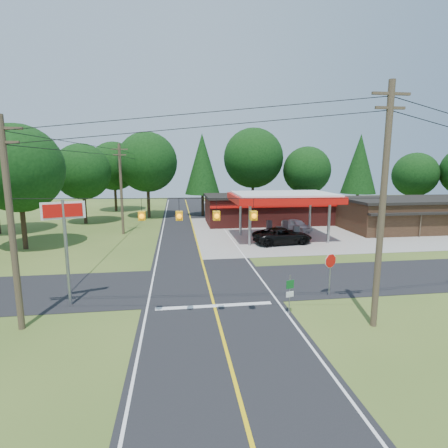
{
  "coord_description": "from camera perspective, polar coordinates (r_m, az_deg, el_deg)",
  "views": [
    {
      "loc": [
        -1.96,
        -21.92,
        7.88
      ],
      "look_at": [
        2.0,
        7.0,
        2.8
      ],
      "focal_mm": 28.0,
      "sensor_mm": 36.0,
      "label": 1
    }
  ],
  "objects": [
    {
      "name": "cross_road",
      "position": [
        23.37,
        -2.57,
        -9.8
      ],
      "size": [
        70.0,
        7.0,
        0.02
      ],
      "primitive_type": "cube",
      "color": "black",
      "rests_on": "ground"
    },
    {
      "name": "octagonal_stop_sign",
      "position": [
        21.74,
        16.99,
        -6.28
      ],
      "size": [
        0.85,
        0.4,
        2.66
      ],
      "color": "gray",
      "rests_on": "ground"
    },
    {
      "name": "route_sign_post",
      "position": [
        18.87,
        10.69,
        -10.73
      ],
      "size": [
        0.44,
        0.14,
        2.17
      ],
      "color": "gray",
      "rests_on": "ground"
    },
    {
      "name": "overhead_beacons",
      "position": [
        16.04,
        -4.33,
        3.88
      ],
      "size": [
        17.04,
        2.04,
        1.03
      ],
      "color": "black",
      "rests_on": "ground"
    },
    {
      "name": "sedan_car",
      "position": [
        41.97,
        11.75,
        -0.2
      ],
      "size": [
        5.38,
        5.38,
        1.39
      ],
      "primitive_type": "imported",
      "rotation": [
        0.0,
        0.0,
        0.41
      ],
      "color": "white",
      "rests_on": "ground"
    },
    {
      "name": "main_highway",
      "position": [
        23.37,
        -2.57,
        -9.81
      ],
      "size": [
        8.0,
        120.0,
        0.02
      ],
      "primitive_type": "cube",
      "color": "black",
      "rests_on": "ground"
    },
    {
      "name": "utility_pole_near_left",
      "position": [
        18.72,
        -31.45,
        0.19
      ],
      "size": [
        1.8,
        0.3,
        10.0
      ],
      "color": "#473828",
      "rests_on": "ground"
    },
    {
      "name": "utility_pole_far_left",
      "position": [
        40.46,
        -16.45,
        5.67
      ],
      "size": [
        1.8,
        0.3,
        10.0
      ],
      "color": "#473828",
      "rests_on": "ground"
    },
    {
      "name": "lane_center_yellow",
      "position": [
        23.37,
        -2.57,
        -9.78
      ],
      "size": [
        0.15,
        110.0,
        0.0
      ],
      "primitive_type": "cube",
      "color": "yellow",
      "rests_on": "main_highway"
    },
    {
      "name": "treeline_backdrop",
      "position": [
        46.02,
        -4.39,
        9.35
      ],
      "size": [
        70.27,
        51.59,
        13.3
      ],
      "color": "#332316",
      "rests_on": "ground"
    },
    {
      "name": "utility_pole_north",
      "position": [
        57.19,
        -12.42,
        6.5
      ],
      "size": [
        0.3,
        0.3,
        9.5
      ],
      "color": "#473828",
      "rests_on": "ground"
    },
    {
      "name": "gas_canopy",
      "position": [
        36.78,
        9.6,
        4.1
      ],
      "size": [
        10.6,
        7.4,
        4.88
      ],
      "color": "gray",
      "rests_on": "ground"
    },
    {
      "name": "suv_car",
      "position": [
        35.02,
        9.55,
        -1.92
      ],
      "size": [
        6.5,
        6.5,
        1.62
      ],
      "primitive_type": "imported",
      "rotation": [
        0.0,
        0.0,
        1.7
      ],
      "color": "black",
      "rests_on": "ground"
    },
    {
      "name": "utility_pole_near_right",
      "position": [
        17.77,
        24.46,
        2.78
      ],
      "size": [
        1.8,
        0.3,
        11.5
      ],
      "color": "#473828",
      "rests_on": "ground"
    },
    {
      "name": "ground",
      "position": [
        23.38,
        -2.57,
        -9.84
      ],
      "size": [
        120.0,
        120.0,
        0.0
      ],
      "primitive_type": "plane",
      "color": "#3C591F",
      "rests_on": "ground"
    },
    {
      "name": "strip_building",
      "position": [
        48.68,
        30.29,
        1.48
      ],
      "size": [
        20.4,
        8.75,
        3.8
      ],
      "color": "#342115",
      "rests_on": "ground"
    },
    {
      "name": "big_stop_sign",
      "position": [
        20.77,
        -24.57,
        -0.84
      ],
      "size": [
        2.13,
        0.77,
        5.96
      ],
      "color": "gray",
      "rests_on": "ground"
    },
    {
      "name": "convenience_store",
      "position": [
        46.85,
        7.06,
        2.48
      ],
      "size": [
        16.4,
        7.55,
        3.8
      ],
      "color": "#5B1E1A",
      "rests_on": "ground"
    }
  ]
}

